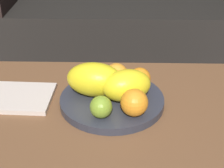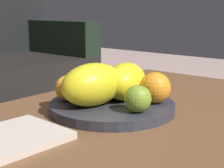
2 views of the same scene
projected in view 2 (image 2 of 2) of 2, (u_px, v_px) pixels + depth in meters
The scene contains 11 objects.
coffee_table at pixel (119, 130), 0.91m from camera, with size 1.25×0.68×0.42m.
fruit_bowl at pixel (112, 106), 0.93m from camera, with size 0.34×0.34×0.03m, color #2D2F3A.
melon_large_front at pixel (126, 81), 0.94m from camera, with size 0.16×0.10×0.10m, color yellow.
melon_smaller_beside at pixel (93, 84), 0.89m from camera, with size 0.18×0.11×0.11m, color yellow.
orange_front at pixel (116, 80), 1.03m from camera, with size 0.07×0.07×0.07m, color orange.
orange_left at pixel (68, 88), 0.94m from camera, with size 0.07×0.07×0.07m, color orange.
orange_right at pixel (155, 88), 0.91m from camera, with size 0.08×0.08×0.08m, color orange.
orange_back at pixel (94, 83), 0.98m from camera, with size 0.08×0.08×0.08m, color orange.
apple_front at pixel (138, 99), 0.83m from camera, with size 0.07×0.07×0.07m, color olive.
banana_bunch at pixel (92, 87), 0.97m from camera, with size 0.16×0.15×0.06m.
magazine at pixel (2, 141), 0.70m from camera, with size 0.25×0.18×0.02m, color beige.
Camera 2 is at (-0.67, -0.54, 0.70)m, focal length 54.82 mm.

